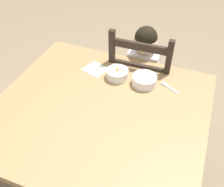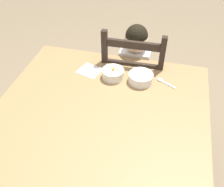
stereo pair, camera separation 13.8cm
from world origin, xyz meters
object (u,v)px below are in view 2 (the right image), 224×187
dining_chair (133,84)px  child_figure (134,67)px  spoon (163,81)px  bowl_of_carrots (113,73)px  bowl_of_peas (141,78)px  dining_table (101,121)px

dining_chair → child_figure: size_ratio=1.03×
child_figure → spoon: 0.36m
bowl_of_carrots → spoon: 0.31m
dining_chair → bowl_of_carrots: (-0.09, -0.30, 0.31)m
dining_chair → bowl_of_peas: size_ratio=6.36×
dining_chair → bowl_of_peas: (0.09, -0.30, 0.31)m
dining_table → bowl_of_carrots: (0.00, 0.30, 0.13)m
bowl_of_peas → child_figure: bearing=106.7°
child_figure → spoon: size_ratio=7.32×
spoon → child_figure: bearing=130.5°
dining_table → child_figure: child_figure is taller
dining_table → bowl_of_peas: 0.37m
bowl_of_peas → spoon: size_ratio=1.18×
bowl_of_carrots → spoon: bowl_of_carrots is taller
bowl_of_peas → spoon: 0.14m
bowl_of_peas → bowl_of_carrots: same height
dining_table → dining_chair: size_ratio=1.23×
dining_table → spoon: 0.46m
child_figure → bowl_of_carrots: (-0.09, -0.29, 0.14)m
child_figure → bowl_of_peas: (0.09, -0.29, 0.14)m
spoon → bowl_of_peas: bearing=-167.3°
child_figure → bowl_of_peas: size_ratio=6.20×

